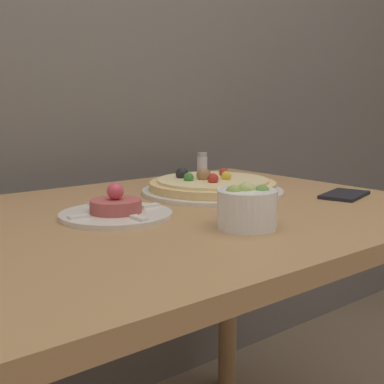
% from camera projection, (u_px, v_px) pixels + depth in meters
% --- Properties ---
extents(dining_table, '(1.13, 0.83, 0.73)m').
position_uv_depth(dining_table, '(170.00, 260.00, 1.12)').
color(dining_table, '#AD7F51').
rests_on(dining_table, ground_plane).
extents(pizza_plate, '(0.34, 0.34, 0.06)m').
position_uv_depth(pizza_plate, '(212.00, 186.00, 1.30)').
color(pizza_plate, silver).
rests_on(pizza_plate, dining_table).
extents(tartare_plate, '(0.22, 0.22, 0.07)m').
position_uv_depth(tartare_plate, '(116.00, 211.00, 1.05)').
color(tartare_plate, silver).
rests_on(tartare_plate, dining_table).
extents(small_bowl, '(0.11, 0.11, 0.08)m').
position_uv_depth(small_bowl, '(247.00, 207.00, 0.96)').
color(small_bowl, white).
rests_on(small_bowl, dining_table).
extents(napkin, '(0.15, 0.12, 0.01)m').
position_uv_depth(napkin, '(344.00, 195.00, 1.27)').
color(napkin, black).
rests_on(napkin, dining_table).
extents(salt_shaker, '(0.03, 0.03, 0.07)m').
position_uv_depth(salt_shaker, '(202.00, 165.00, 1.57)').
color(salt_shaker, silver).
rests_on(salt_shaker, dining_table).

